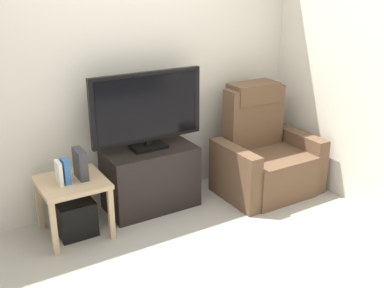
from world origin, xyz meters
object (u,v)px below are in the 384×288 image
at_px(tv_stand, 151,178).
at_px(television, 147,109).
at_px(recliner_armchair, 264,155).
at_px(book_leftmost, 59,173).
at_px(subwoofer_box, 75,217).
at_px(side_table, 72,189).
at_px(game_console, 80,164).
at_px(book_middle, 66,171).

distance_m(tv_stand, television, 0.67).
xyz_separation_m(television, recliner_armchair, (1.16, -0.27, -0.60)).
distance_m(television, book_leftmost, 0.96).
bearing_deg(tv_stand, television, 90.00).
distance_m(recliner_armchair, book_leftmost, 2.05).
bearing_deg(television, recliner_armchair, -13.00).
distance_m(tv_stand, subwoofer_box, 0.79).
relative_size(side_table, game_console, 2.12).
bearing_deg(book_leftmost, television, 8.84).
xyz_separation_m(recliner_armchair, book_middle, (-1.98, 0.13, 0.23)).
bearing_deg(side_table, television, 8.52).
bearing_deg(tv_stand, subwoofer_box, -172.84).
relative_size(recliner_armchair, subwoofer_box, 3.51).
bearing_deg(book_leftmost, subwoofer_box, 11.31).
xyz_separation_m(book_leftmost, game_console, (0.19, 0.03, 0.03)).
bearing_deg(book_leftmost, game_console, 8.97).
bearing_deg(book_leftmost, tv_stand, 7.64).
relative_size(tv_stand, book_leftmost, 4.29).
bearing_deg(subwoofer_box, book_leftmost, -168.69).
height_order(tv_stand, game_console, game_console).
xyz_separation_m(television, subwoofer_box, (-0.77, -0.12, -0.81)).
bearing_deg(subwoofer_box, book_middle, -155.55).
xyz_separation_m(tv_stand, side_table, (-0.77, -0.10, 0.12)).
bearing_deg(tv_stand, book_leftmost, -172.36).
xyz_separation_m(recliner_armchair, subwoofer_box, (-1.93, 0.15, -0.22)).
xyz_separation_m(book_leftmost, book_middle, (0.06, 0.00, 0.00)).
bearing_deg(side_table, book_leftmost, -168.69).
relative_size(television, subwoofer_box, 3.48).
height_order(recliner_armchair, book_middle, recliner_armchair).
relative_size(subwoofer_box, book_leftmost, 1.56).
relative_size(book_leftmost, game_console, 0.77).
height_order(side_table, book_middle, book_middle).
distance_m(side_table, game_console, 0.23).
height_order(book_leftmost, game_console, game_console).
distance_m(recliner_armchair, subwoofer_box, 1.95).
bearing_deg(subwoofer_box, game_console, 6.34).
height_order(recliner_armchair, side_table, recliner_armchair).
relative_size(subwoofer_box, book_middle, 1.50).
bearing_deg(recliner_armchair, game_console, -174.63).
bearing_deg(side_table, recliner_armchair, -4.51).
height_order(side_table, game_console, game_console).
relative_size(book_middle, game_console, 0.80).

